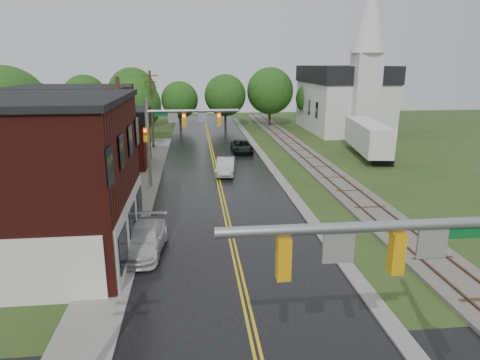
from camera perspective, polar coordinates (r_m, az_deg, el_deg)
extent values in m
cube|color=black|center=(38.21, -3.02, 0.43)|extent=(10.00, 90.00, 0.02)
cube|color=gray|center=(43.64, 3.70, 2.32)|extent=(0.80, 70.00, 0.12)
cube|color=gray|center=(33.62, -13.14, -2.07)|extent=(2.40, 50.00, 0.12)
cube|color=silver|center=(23.66, -14.28, -5.80)|extent=(0.10, 9.50, 3.00)
cube|color=tan|center=(34.72, -21.17, 3.30)|extent=(8.00, 7.00, 6.40)
cube|color=#3F0F0C|center=(43.31, -16.83, 4.56)|extent=(7.00, 6.00, 4.40)
cube|color=silver|center=(65.97, 13.47, 9.46)|extent=(10.00, 16.00, 7.00)
cube|color=black|center=(65.68, 13.73, 13.54)|extent=(10.40, 16.40, 2.40)
cube|color=silver|center=(58.35, 16.22, 10.53)|extent=(3.20, 3.20, 11.00)
cone|color=silver|center=(58.45, 17.00, 20.32)|extent=(4.40, 4.40, 9.00)
cube|color=#59544C|center=(44.63, 9.53, 2.56)|extent=(3.20, 80.00, 0.20)
cube|color=#4C3828|center=(44.41, 8.65, 2.72)|extent=(0.10, 80.00, 0.12)
cube|color=#4C3828|center=(44.80, 10.43, 2.75)|extent=(0.10, 80.00, 0.12)
cylinder|color=gray|center=(10.39, 16.94, -5.97)|extent=(7.20, 0.26, 0.26)
cube|color=orange|center=(10.95, 20.16, -9.12)|extent=(0.32, 0.30, 1.05)
cube|color=orange|center=(10.08, 5.83, -10.37)|extent=(0.32, 0.30, 1.05)
cube|color=gray|center=(11.27, 24.24, -7.73)|extent=(0.75, 0.06, 0.75)
cube|color=gray|center=(10.33, 12.99, -8.82)|extent=(0.75, 0.06, 0.75)
cube|color=#0C5926|center=(11.56, 27.47, -6.23)|extent=(1.40, 0.04, 0.30)
cylinder|color=gray|center=(34.63, -12.14, 4.64)|extent=(0.28, 0.28, 7.20)
cylinder|color=gray|center=(34.06, -6.28, 9.14)|extent=(7.20, 0.26, 0.26)
cube|color=orange|center=(34.15, -7.46, 7.94)|extent=(0.32, 0.30, 1.05)
cube|color=orange|center=(34.20, -2.83, 8.06)|extent=(0.32, 0.30, 1.05)
cube|color=gray|center=(34.16, -8.94, 8.22)|extent=(0.75, 0.06, 0.75)
cube|color=gray|center=(34.13, -5.03, 8.34)|extent=(0.75, 0.06, 0.75)
cube|color=#0C5926|center=(34.17, -10.17, 8.59)|extent=(1.40, 0.04, 0.30)
sphere|color=#FF0C0C|center=(33.93, -7.49, 8.45)|extent=(0.20, 0.20, 0.20)
cylinder|color=#382616|center=(29.75, -15.46, 4.46)|extent=(0.28, 0.28, 9.00)
cube|color=#382616|center=(29.30, -16.01, 11.96)|extent=(1.80, 0.12, 0.12)
cube|color=#382616|center=(29.34, -15.91, 10.60)|extent=(1.40, 0.12, 0.12)
cylinder|color=#382616|center=(51.37, -11.71, 9.10)|extent=(0.28, 0.28, 9.00)
cube|color=#382616|center=(51.11, -11.95, 13.45)|extent=(1.80, 0.12, 0.12)
cube|color=#382616|center=(51.14, -11.91, 12.67)|extent=(1.40, 0.12, 0.12)
cylinder|color=black|center=(42.81, -28.07, 2.60)|extent=(0.36, 0.36, 3.42)
sphere|color=#174413|center=(42.22, -28.79, 8.13)|extent=(7.60, 7.60, 7.60)
sphere|color=#174413|center=(41.69, -28.11, 7.23)|extent=(5.32, 5.32, 5.32)
cylinder|color=black|center=(49.12, -20.33, 4.47)|extent=(0.36, 0.36, 2.70)
sphere|color=#174413|center=(48.66, -20.70, 8.28)|extent=(6.00, 6.00, 6.00)
sphere|color=#174413|center=(48.19, -20.05, 7.65)|extent=(4.20, 4.20, 4.20)
cylinder|color=black|center=(53.99, -13.68, 6.00)|extent=(0.36, 0.36, 2.88)
sphere|color=#174413|center=(53.55, -13.92, 9.72)|extent=(6.40, 6.40, 6.40)
sphere|color=#174413|center=(53.14, -13.29, 9.11)|extent=(4.48, 4.48, 4.48)
imported|color=black|center=(48.37, 0.25, 4.44)|extent=(2.33, 4.81, 1.32)
imported|color=silver|center=(38.89, -1.93, 1.84)|extent=(2.14, 4.69, 1.49)
imported|color=silver|center=(23.60, -12.67, -7.74)|extent=(2.56, 5.29, 1.48)
cube|color=black|center=(44.65, 18.53, 2.36)|extent=(2.03, 1.46, 0.80)
cylinder|color=gray|center=(51.14, 15.23, 4.20)|extent=(0.16, 0.16, 0.80)
cube|color=silver|center=(48.19, 16.61, 5.67)|extent=(4.16, 11.79, 2.89)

